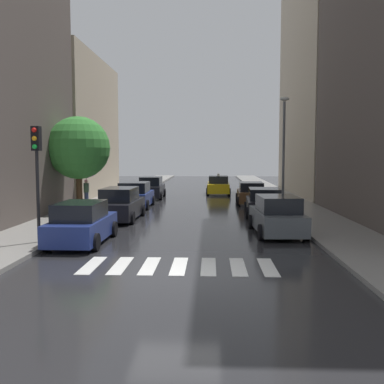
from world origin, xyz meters
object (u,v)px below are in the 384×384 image
(parked_car_left_second, at_px, (120,205))
(pedestrian_foreground, at_px, (86,183))
(taxi_midroad, at_px, (218,185))
(parked_car_right_third, at_px, (251,194))
(traffic_light_left_corner, at_px, (37,158))
(parked_car_left_third, at_px, (135,196))
(lamp_post_right, at_px, (284,144))
(parked_car_right_second, at_px, (264,203))
(parked_car_left_nearest, at_px, (82,224))
(parked_car_right_nearest, at_px, (277,216))
(parked_car_left_fourth, at_px, (151,188))
(street_tree_left, at_px, (78,148))

(parked_car_left_second, relative_size, pedestrian_foreground, 2.46)
(taxi_midroad, bearing_deg, parked_car_right_third, -163.90)
(traffic_light_left_corner, bearing_deg, parked_car_left_third, 83.08)
(taxi_midroad, bearing_deg, lamp_post_right, -158.90)
(parked_car_left_third, relative_size, parked_car_right_second, 1.02)
(parked_car_right_third, height_order, traffic_light_left_corner, traffic_light_left_corner)
(parked_car_right_second, height_order, lamp_post_right, lamp_post_right)
(parked_car_left_second, height_order, taxi_midroad, taxi_midroad)
(parked_car_right_second, xyz_separation_m, lamp_post_right, (1.60, 3.36, 3.39))
(parked_car_left_nearest, height_order, lamp_post_right, lamp_post_right)
(parked_car_left_nearest, bearing_deg, parked_car_right_second, -43.98)
(taxi_midroad, bearing_deg, parked_car_right_nearest, -173.04)
(taxi_midroad, relative_size, traffic_light_left_corner, 1.01)
(parked_car_right_second, relative_size, lamp_post_right, 0.61)
(parked_car_left_nearest, xyz_separation_m, parked_car_left_second, (0.22, 6.22, 0.04))
(lamp_post_right, bearing_deg, traffic_light_left_corner, -132.39)
(parked_car_left_fourth, relative_size, parked_car_right_nearest, 1.03)
(parked_car_left_nearest, distance_m, parked_car_right_nearest, 8.15)
(parked_car_right_second, bearing_deg, lamp_post_right, -22.62)
(parked_car_left_third, xyz_separation_m, parked_car_right_third, (7.74, 2.48, -0.06))
(parked_car_left_second, bearing_deg, parked_car_right_nearest, -116.03)
(taxi_midroad, xyz_separation_m, lamp_post_right, (3.91, -10.47, 3.36))
(parked_car_left_nearest, bearing_deg, parked_car_right_nearest, -72.93)
(parked_car_left_second, height_order, parked_car_right_third, parked_car_left_second)
(traffic_light_left_corner, bearing_deg, parked_car_right_third, 58.03)
(parked_car_left_third, relative_size, pedestrian_foreground, 2.26)
(parked_car_left_nearest, distance_m, lamp_post_right, 15.30)
(parked_car_left_third, xyz_separation_m, parked_car_left_fourth, (0.22, 6.28, 0.02))
(parked_car_left_second, xyz_separation_m, pedestrian_foreground, (-3.58, 6.19, 0.78))
(parked_car_left_second, bearing_deg, parked_car_right_third, -42.34)
(parked_car_left_third, bearing_deg, parked_car_right_second, -114.56)
(parked_car_left_fourth, bearing_deg, parked_car_left_second, 178.98)
(parked_car_right_third, bearing_deg, pedestrian_foreground, 100.60)
(taxi_midroad, xyz_separation_m, pedestrian_foreground, (-8.99, -9.52, 0.82))
(parked_car_right_nearest, height_order, traffic_light_left_corner, traffic_light_left_corner)
(parked_car_left_fourth, relative_size, pedestrian_foreground, 2.41)
(parked_car_left_third, height_order, parked_car_left_fourth, parked_car_left_fourth)
(parked_car_left_third, distance_m, parked_car_right_nearest, 12.20)
(parked_car_left_third, distance_m, lamp_post_right, 10.08)
(parked_car_right_second, bearing_deg, street_tree_left, 89.15)
(parked_car_left_third, relative_size, parked_car_right_nearest, 0.97)
(parked_car_right_second, height_order, parked_car_right_third, parked_car_right_second)
(parked_car_left_nearest, height_order, street_tree_left, street_tree_left)
(parked_car_left_fourth, bearing_deg, parked_car_right_second, -143.01)
(parked_car_left_nearest, xyz_separation_m, parked_car_left_fourth, (0.26, 18.01, 0.04))
(parked_car_left_second, distance_m, parked_car_right_second, 7.95)
(parked_car_left_third, bearing_deg, pedestrian_foreground, 78.72)
(parked_car_right_second, xyz_separation_m, street_tree_left, (-10.68, 0.68, 3.08))
(parked_car_left_third, bearing_deg, street_tree_left, 136.85)
(parked_car_right_third, bearing_deg, parked_car_right_nearest, -178.36)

